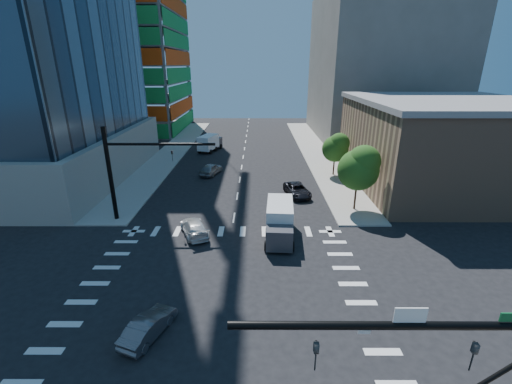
{
  "coord_description": "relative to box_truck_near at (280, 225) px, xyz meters",
  "views": [
    {
      "loc": [
        2.31,
        -19.07,
        14.31
      ],
      "look_at": [
        2.22,
        8.0,
        4.23
      ],
      "focal_mm": 24.0,
      "sensor_mm": 36.0,
      "label": 1
    }
  ],
  "objects": [
    {
      "name": "tree_north",
      "position": [
        8.66,
        18.2,
        2.67
      ],
      "size": [
        3.54,
        3.52,
        5.78
      ],
      "color": "#382316",
      "rests_on": "sidewalk_ne"
    },
    {
      "name": "signal_mast_nw",
      "position": [
        -14.27,
        3.8,
        4.17
      ],
      "size": [
        10.2,
        0.4,
        9.0
      ],
      "color": "black",
      "rests_on": "sidewalk_nw"
    },
    {
      "name": "box_truck_far",
      "position": [
        -10.19,
        32.74,
        -0.05
      ],
      "size": [
        3.89,
        5.91,
        2.86
      ],
      "rotation": [
        0.0,
        0.0,
        2.83
      ],
      "color": "black",
      "rests_on": "ground"
    },
    {
      "name": "commercial_building",
      "position": [
        20.73,
        14.3,
        3.99
      ],
      "size": [
        20.5,
        22.5,
        10.6
      ],
      "color": "#987358",
      "rests_on": "ground"
    },
    {
      "name": "car_nb_far",
      "position": [
        2.71,
        10.51,
        -0.64
      ],
      "size": [
        3.23,
        5.29,
        1.37
      ],
      "primitive_type": "imported",
      "rotation": [
        0.0,
        0.0,
        0.21
      ],
      "color": "black",
      "rests_on": "ground"
    },
    {
      "name": "car_sb_near",
      "position": [
        -7.59,
        0.74,
        -0.63
      ],
      "size": [
        3.6,
        5.11,
        1.37
      ],
      "primitive_type": "imported",
      "rotation": [
        0.0,
        0.0,
        3.54
      ],
      "color": "silver",
      "rests_on": "ground"
    },
    {
      "name": "tree_south",
      "position": [
        8.36,
        6.2,
        3.37
      ],
      "size": [
        4.16,
        4.16,
        6.82
      ],
      "color": "#382316",
      "rests_on": "sidewalk_ne"
    },
    {
      "name": "car_sb_cross",
      "position": [
        -8.01,
        -11.54,
        -0.69
      ],
      "size": [
        2.6,
        4.05,
        1.26
      ],
      "primitive_type": "imported",
      "rotation": [
        0.0,
        0.0,
        2.78
      ],
      "color": "#55545A",
      "rests_on": "ground"
    },
    {
      "name": "bg_building_ne",
      "position": [
        22.73,
        47.3,
        12.68
      ],
      "size": [
        24.0,
        30.0,
        28.0
      ],
      "primitive_type": "cube",
      "color": "#64605A",
      "rests_on": "ground"
    },
    {
      "name": "sidewalk_nw",
      "position": [
        -16.77,
        32.3,
        -1.25
      ],
      "size": [
        5.0,
        60.0,
        0.15
      ],
      "primitive_type": "cube",
      "color": "gray",
      "rests_on": "ground"
    },
    {
      "name": "road_markings",
      "position": [
        -4.27,
        -7.7,
        -1.32
      ],
      "size": [
        20.0,
        20.0,
        0.01
      ],
      "primitive_type": "cube",
      "color": "silver",
      "rests_on": "ground"
    },
    {
      "name": "construction_building",
      "position": [
        -31.68,
        54.23,
        23.29
      ],
      "size": [
        25.16,
        34.5,
        70.6
      ],
      "color": "gray",
      "rests_on": "ground"
    },
    {
      "name": "ground",
      "position": [
        -4.27,
        -7.7,
        -1.32
      ],
      "size": [
        160.0,
        160.0,
        0.0
      ],
      "primitive_type": "plane",
      "color": "black",
      "rests_on": "ground"
    },
    {
      "name": "car_sb_mid",
      "position": [
        -8.36,
        18.68,
        -0.54
      ],
      "size": [
        3.13,
        4.94,
        1.57
      ],
      "primitive_type": "imported",
      "rotation": [
        0.0,
        0.0,
        2.84
      ],
      "color": "gray",
      "rests_on": "ground"
    },
    {
      "name": "box_truck_near",
      "position": [
        0.0,
        0.0,
        0.0
      ],
      "size": [
        2.79,
        5.84,
        2.99
      ],
      "rotation": [
        0.0,
        0.0,
        -0.07
      ],
      "color": "black",
      "rests_on": "ground"
    },
    {
      "name": "sidewalk_ne",
      "position": [
        8.23,
        32.3,
        -1.25
      ],
      "size": [
        5.0,
        60.0,
        0.15
      ],
      "primitive_type": "cube",
      "color": "gray",
      "rests_on": "ground"
    }
  ]
}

